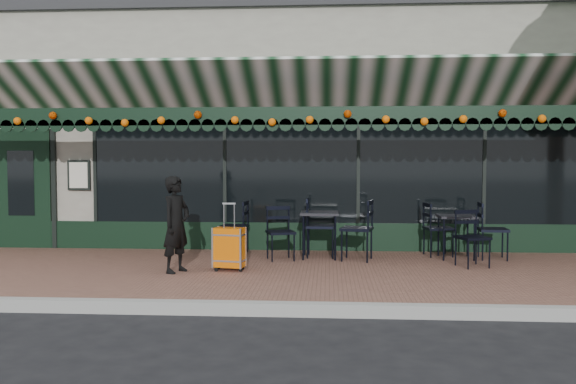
# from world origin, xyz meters

# --- Properties ---
(ground) EXTENTS (80.00, 80.00, 0.00)m
(ground) POSITION_xyz_m (0.00, 0.00, 0.00)
(ground) COLOR black
(ground) RESTS_ON ground
(sidewalk) EXTENTS (18.00, 4.00, 0.15)m
(sidewalk) POSITION_xyz_m (0.00, 2.00, 0.07)
(sidewalk) COLOR brown
(sidewalk) RESTS_ON ground
(curb) EXTENTS (18.00, 0.16, 0.15)m
(curb) POSITION_xyz_m (0.00, -0.08, 0.07)
(curb) COLOR #9E9E99
(curb) RESTS_ON ground
(restaurant_building) EXTENTS (12.00, 9.60, 4.50)m
(restaurant_building) POSITION_xyz_m (0.00, 7.84, 2.27)
(restaurant_building) COLOR gray
(restaurant_building) RESTS_ON ground
(woman) EXTENTS (0.52, 0.60, 1.40)m
(woman) POSITION_xyz_m (-1.32, 1.70, 0.85)
(woman) COLOR black
(woman) RESTS_ON sidewalk
(suitcase) EXTENTS (0.47, 0.32, 0.99)m
(suitcase) POSITION_xyz_m (-0.58, 1.87, 0.48)
(suitcase) COLOR #DF6107
(suitcase) RESTS_ON sidewalk
(cafe_table_a) EXTENTS (0.58, 0.58, 0.72)m
(cafe_table_a) POSITION_xyz_m (2.98, 3.23, 0.79)
(cafe_table_a) COLOR black
(cafe_table_a) RESTS_ON sidewalk
(cafe_table_b) EXTENTS (0.62, 0.62, 0.77)m
(cafe_table_b) POSITION_xyz_m (0.72, 3.15, 0.84)
(cafe_table_b) COLOR black
(cafe_table_b) RESTS_ON sidewalk
(chair_a_left) EXTENTS (0.60, 0.60, 1.00)m
(chair_a_left) POSITION_xyz_m (1.33, 2.94, 0.65)
(chair_a_left) COLOR black
(chair_a_left) RESTS_ON sidewalk
(chair_a_right) EXTENTS (0.53, 0.53, 0.92)m
(chair_a_right) POSITION_xyz_m (2.73, 3.48, 0.61)
(chair_a_right) COLOR black
(chair_a_right) RESTS_ON sidewalk
(chair_a_front) EXTENTS (0.56, 0.56, 0.88)m
(chair_a_front) POSITION_xyz_m (3.06, 2.44, 0.59)
(chair_a_front) COLOR black
(chair_a_front) RESTS_ON sidewalk
(chair_a_extra) EXTENTS (0.51, 0.51, 0.95)m
(chair_a_extra) POSITION_xyz_m (3.57, 3.20, 0.62)
(chair_a_extra) COLOR black
(chair_a_extra) RESTS_ON sidewalk
(chair_b_left) EXTENTS (0.50, 0.50, 0.93)m
(chair_b_left) POSITION_xyz_m (-0.76, 3.50, 0.62)
(chair_b_left) COLOR black
(chair_b_left) RESTS_ON sidewalk
(chair_b_right) EXTENTS (0.51, 0.51, 1.01)m
(chair_b_right) POSITION_xyz_m (0.74, 3.26, 0.65)
(chair_b_right) COLOR black
(chair_b_right) RESTS_ON sidewalk
(chair_b_front) EXTENTS (0.56, 0.56, 0.89)m
(chair_b_front) POSITION_xyz_m (0.10, 2.88, 0.59)
(chair_b_front) COLOR black
(chair_b_front) RESTS_ON sidewalk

